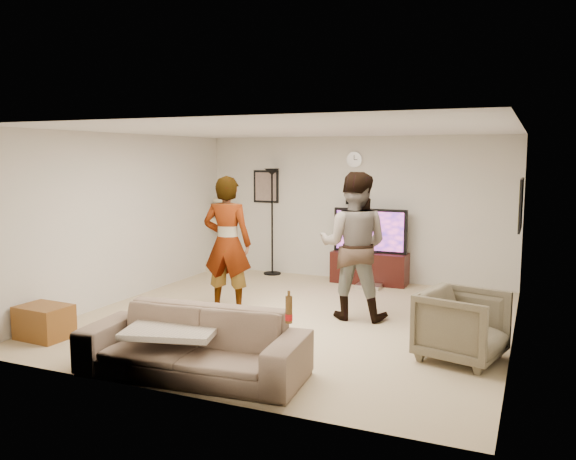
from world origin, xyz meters
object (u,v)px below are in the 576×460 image
at_px(tv, 370,231).
at_px(beer_bottle, 289,310).
at_px(tv_stand, 370,268).
at_px(sofa, 193,343).
at_px(person_left, 227,243).
at_px(armchair, 462,326).
at_px(person_right, 354,246).
at_px(side_table, 44,322).
at_px(cat_tree, 221,234).
at_px(floor_lamp, 272,222).

height_order(tv, beer_bottle, tv).
height_order(tv_stand, sofa, sofa).
xyz_separation_m(person_left, armchair, (3.30, -0.82, -0.57)).
relative_size(person_left, person_right, 0.97).
bearing_deg(beer_bottle, tv, 96.61).
bearing_deg(beer_bottle, side_table, 174.69).
relative_size(person_left, sofa, 0.85).
relative_size(sofa, beer_bottle, 8.97).
bearing_deg(person_right, side_table, 30.68).
bearing_deg(person_right, cat_tree, -39.28).
distance_m(floor_lamp, beer_bottle, 5.41).
bearing_deg(person_right, sofa, 66.29).
bearing_deg(side_table, tv, 58.39).
height_order(tv, person_right, person_right).
bearing_deg(armchair, sofa, 136.57).
xyz_separation_m(tv_stand, armchair, (1.92, -3.28, 0.11)).
bearing_deg(beer_bottle, floor_lamp, 116.48).
distance_m(person_right, sofa, 2.84).
bearing_deg(person_right, tv, -86.33).
xyz_separation_m(tv, cat_tree, (-2.89, -0.02, -0.21)).
distance_m(tv_stand, cat_tree, 2.92).
relative_size(person_left, side_table, 3.17).
height_order(sofa, beer_bottle, beer_bottle).
xyz_separation_m(floor_lamp, sofa, (1.38, -4.84, -0.64)).
xyz_separation_m(sofa, armchair, (2.39, 1.51, 0.05)).
distance_m(tv_stand, floor_lamp, 1.98).
height_order(cat_tree, side_table, cat_tree).
distance_m(floor_lamp, side_table, 4.68).
distance_m(tv_stand, armchair, 3.80).
height_order(tv_stand, cat_tree, cat_tree).
distance_m(tv, person_left, 2.82).
height_order(floor_lamp, cat_tree, floor_lamp).
xyz_separation_m(cat_tree, beer_bottle, (3.44, -4.77, 0.08)).
xyz_separation_m(cat_tree, sofa, (2.41, -4.77, -0.37)).
relative_size(beer_bottle, armchair, 0.30).
relative_size(cat_tree, side_table, 2.33).
bearing_deg(cat_tree, armchair, -34.18).
relative_size(tv_stand, person_right, 0.66).
bearing_deg(side_table, sofa, -7.69).
distance_m(beer_bottle, side_table, 3.38).
distance_m(tv_stand, beer_bottle, 4.85).
distance_m(tv_stand, person_left, 2.90).
xyz_separation_m(cat_tree, person_right, (3.26, -2.14, 0.28)).
relative_size(tv, beer_bottle, 5.03).
relative_size(tv, side_table, 2.10).
relative_size(person_right, side_table, 3.28).
bearing_deg(armchair, floor_lamp, 62.88).
bearing_deg(armchair, tv_stand, 44.58).
height_order(beer_bottle, side_table, beer_bottle).
bearing_deg(cat_tree, person_left, -58.37).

